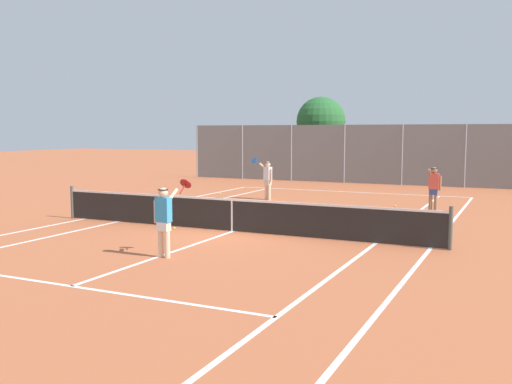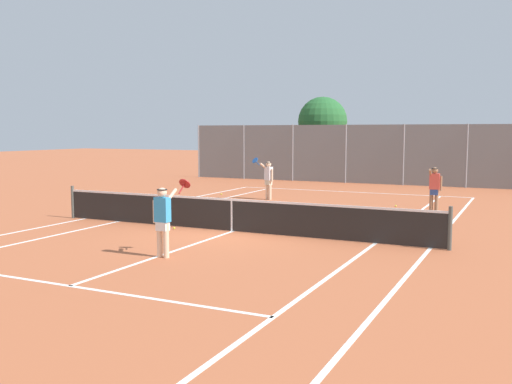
% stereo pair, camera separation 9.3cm
% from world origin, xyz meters
% --- Properties ---
extents(ground_plane, '(120.00, 120.00, 0.00)m').
position_xyz_m(ground_plane, '(0.00, 0.00, 0.00)').
color(ground_plane, '#B25B38').
extents(court_line_markings, '(11.10, 23.90, 0.01)m').
position_xyz_m(court_line_markings, '(0.00, 0.00, 0.00)').
color(court_line_markings, white).
rests_on(court_line_markings, ground).
extents(tennis_net, '(12.00, 0.10, 1.07)m').
position_xyz_m(tennis_net, '(0.00, 0.00, 0.51)').
color(tennis_net, '#474C47').
rests_on(tennis_net, ground).
extents(player_near_side, '(0.68, 0.73, 1.77)m').
position_xyz_m(player_near_side, '(0.17, -3.62, 0.93)').
color(player_near_side, beige).
rests_on(player_near_side, ground).
extents(player_far_left, '(0.86, 0.67, 1.77)m').
position_xyz_m(player_far_left, '(-2.24, 7.46, 0.93)').
color(player_far_left, beige).
rests_on(player_far_left, ground).
extents(player_far_right, '(0.43, 0.49, 1.60)m').
position_xyz_m(player_far_right, '(4.62, 6.57, 0.91)').
color(player_far_right, '#936B4C').
rests_on(player_far_right, ground).
extents(loose_tennis_ball_0, '(0.07, 0.07, 0.07)m').
position_xyz_m(loose_tennis_ball_0, '(-4.91, 8.22, 0.03)').
color(loose_tennis_ball_0, '#D1DB33').
rests_on(loose_tennis_ball_0, ground).
extents(loose_tennis_ball_3, '(0.07, 0.07, 0.07)m').
position_xyz_m(loose_tennis_ball_3, '(-1.72, -0.38, 0.03)').
color(loose_tennis_ball_3, '#D1DB33').
rests_on(loose_tennis_ball_3, ground).
extents(loose_tennis_ball_4, '(0.07, 0.07, 0.07)m').
position_xyz_m(loose_tennis_ball_4, '(3.09, 7.48, 0.03)').
color(loose_tennis_ball_4, '#D1DB33').
rests_on(loose_tennis_ball_4, ground).
extents(back_fence, '(22.22, 0.08, 3.24)m').
position_xyz_m(back_fence, '(-0.00, 16.40, 1.62)').
color(back_fence, gray).
rests_on(back_fence, ground).
extents(tree_behind_left, '(3.03, 3.03, 4.98)m').
position_xyz_m(tree_behind_left, '(-4.12, 19.50, 3.40)').
color(tree_behind_left, brown).
rests_on(tree_behind_left, ground).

